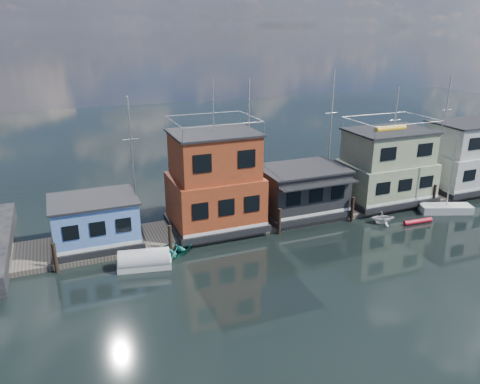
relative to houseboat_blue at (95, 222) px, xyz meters
name	(u,v)px	position (x,y,z in m)	size (l,w,h in m)	color
ground	(393,278)	(18.00, -12.00, -2.21)	(160.00, 160.00, 0.00)	black
dock	(305,213)	(18.00, 0.00, -2.01)	(48.00, 5.00, 0.40)	#595147
houseboat_blue	(95,222)	(0.00, 0.00, 0.00)	(6.40, 4.90, 3.66)	black
houseboat_red	(215,183)	(9.50, 0.00, 1.90)	(7.40, 5.90, 11.86)	black
houseboat_dark	(301,190)	(17.50, -0.02, 0.21)	(7.40, 6.10, 4.06)	black
houseboat_green	(386,167)	(26.50, 0.00, 1.34)	(8.40, 5.90, 7.03)	black
houseboat_white	(467,156)	(36.50, 0.00, 1.33)	(8.40, 5.90, 6.66)	black
pilings	(319,215)	(17.67, -2.80, -1.11)	(42.28, 0.28, 2.20)	#2D2116
background_masts	(320,136)	(22.76, 6.00, 3.35)	(36.40, 0.16, 12.00)	silver
red_kayak	(418,221)	(25.99, -5.36, -2.00)	(0.40, 0.40, 2.75)	red
dinghy_teal	(174,250)	(5.13, -3.20, -1.82)	(2.65, 3.71, 0.77)	#238274
dinghy_white	(383,217)	(23.18, -4.17, -1.66)	(1.79, 2.07, 1.09)	silver
day_sailer	(446,208)	(30.13, -4.27, -1.79)	(4.75, 3.02, 7.12)	silver
tarp_runabout	(144,261)	(2.73, -4.38, -1.65)	(3.87, 2.12, 1.49)	silver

